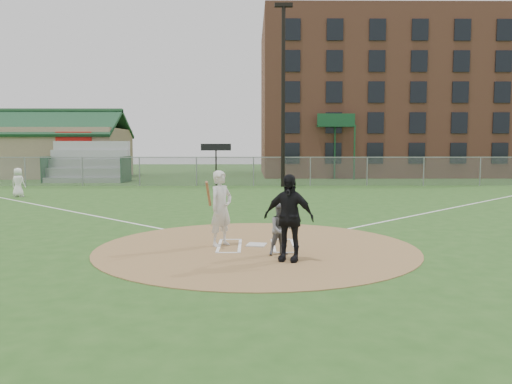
{
  "coord_description": "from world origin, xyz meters",
  "views": [
    {
      "loc": [
        -0.13,
        -12.99,
        2.61
      ],
      "look_at": [
        0.0,
        2.0,
        1.3
      ],
      "focal_mm": 35.0,
      "sensor_mm": 36.0,
      "label": 1
    }
  ],
  "objects_px": {
    "catcher": "(281,229)",
    "umpire": "(289,218)",
    "home_plate": "(256,245)",
    "ondeck_player": "(18,182)",
    "batter_at_plate": "(221,208)"
  },
  "relations": [
    {
      "from": "batter_at_plate",
      "to": "umpire",
      "type": "bearing_deg",
      "value": -47.23
    },
    {
      "from": "home_plate",
      "to": "ondeck_player",
      "type": "height_order",
      "value": "ondeck_player"
    },
    {
      "from": "home_plate",
      "to": "umpire",
      "type": "height_order",
      "value": "umpire"
    },
    {
      "from": "umpire",
      "to": "ondeck_player",
      "type": "xyz_separation_m",
      "value": [
        -13.46,
        15.58,
        -0.24
      ]
    },
    {
      "from": "catcher",
      "to": "umpire",
      "type": "relative_size",
      "value": 0.63
    },
    {
      "from": "umpire",
      "to": "ondeck_player",
      "type": "relative_size",
      "value": 1.28
    },
    {
      "from": "home_plate",
      "to": "ondeck_player",
      "type": "xyz_separation_m",
      "value": [
        -12.74,
        13.75,
        0.75
      ]
    },
    {
      "from": "catcher",
      "to": "ondeck_player",
      "type": "xyz_separation_m",
      "value": [
        -13.33,
        14.97,
        0.13
      ]
    },
    {
      "from": "catcher",
      "to": "ondeck_player",
      "type": "bearing_deg",
      "value": 114.79
    },
    {
      "from": "home_plate",
      "to": "catcher",
      "type": "relative_size",
      "value": 0.39
    },
    {
      "from": "home_plate",
      "to": "ondeck_player",
      "type": "bearing_deg",
      "value": 132.81
    },
    {
      "from": "catcher",
      "to": "ondeck_player",
      "type": "distance_m",
      "value": 20.04
    },
    {
      "from": "ondeck_player",
      "to": "catcher",
      "type": "bearing_deg",
      "value": 141.35
    },
    {
      "from": "catcher",
      "to": "batter_at_plate",
      "type": "bearing_deg",
      "value": 125.26
    },
    {
      "from": "home_plate",
      "to": "ondeck_player",
      "type": "relative_size",
      "value": 0.31
    }
  ]
}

